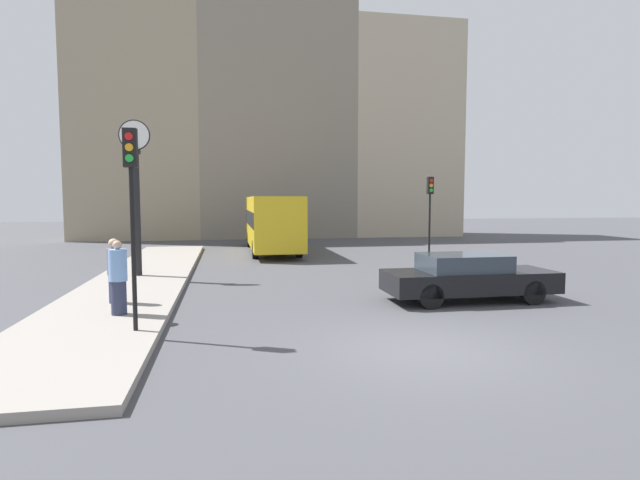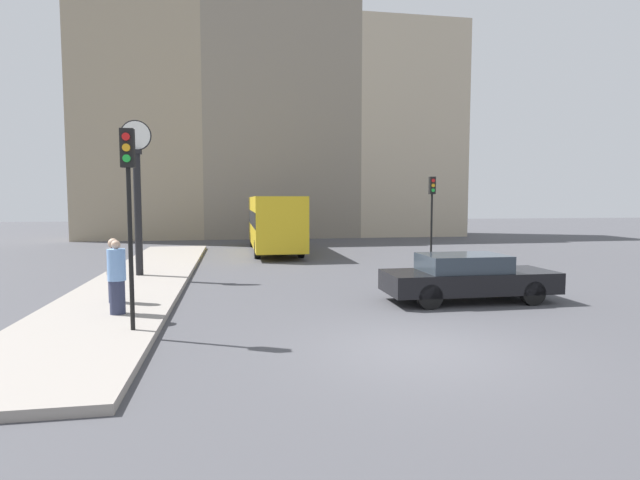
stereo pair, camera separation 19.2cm
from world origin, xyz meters
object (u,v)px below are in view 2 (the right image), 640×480
object	(u,v)px
sedan_car	(467,277)
pedestrian_blue_stripe	(117,278)
pedestrian_grey_jacket	(114,270)
street_clock	(137,192)
traffic_light_far	(432,201)
traffic_light_near	(129,188)
bus_distant	(274,221)

from	to	relation	value
sedan_car	pedestrian_blue_stripe	xyz separation A→B (m)	(-8.95, -0.66, 0.33)
pedestrian_grey_jacket	sedan_car	bearing A→B (deg)	-4.42
street_clock	traffic_light_far	bearing A→B (deg)	12.55
traffic_light_near	pedestrian_blue_stripe	distance (m)	2.62
traffic_light_near	pedestrian_blue_stripe	bearing A→B (deg)	111.88
pedestrian_grey_jacket	bus_distant	bearing A→B (deg)	68.77
street_clock	pedestrian_blue_stripe	xyz separation A→B (m)	(0.60, -6.15, -2.04)
traffic_light_near	street_clock	world-z (taller)	street_clock
bus_distant	traffic_light_near	bearing A→B (deg)	-104.42
pedestrian_blue_stripe	pedestrian_grey_jacket	xyz separation A→B (m)	(-0.37, 1.38, -0.01)
pedestrian_blue_stripe	pedestrian_grey_jacket	distance (m)	1.43
sedan_car	pedestrian_blue_stripe	distance (m)	8.98
traffic_light_far	street_clock	xyz separation A→B (m)	(-11.86, -2.64, 0.33)
bus_distant	pedestrian_grey_jacket	size ratio (longest dim) A/B	5.75
street_clock	pedestrian_grey_jacket	xyz separation A→B (m)	(0.23, -4.77, -2.05)
street_clock	pedestrian_grey_jacket	world-z (taller)	street_clock
traffic_light_far	street_clock	size ratio (longest dim) A/B	0.71
bus_distant	pedestrian_grey_jacket	world-z (taller)	bus_distant
traffic_light_near	traffic_light_far	bearing A→B (deg)	44.20
traffic_light_far	pedestrian_blue_stripe	size ratio (longest dim) A/B	2.23
traffic_light_far	pedestrian_grey_jacket	size ratio (longest dim) A/B	2.30
bus_distant	pedestrian_blue_stripe	bearing A→B (deg)	-108.09
traffic_light_near	traffic_light_far	size ratio (longest dim) A/B	1.06
pedestrian_grey_jacket	traffic_light_far	bearing A→B (deg)	32.51
bus_distant	traffic_light_near	world-z (taller)	traffic_light_near
street_clock	pedestrian_grey_jacket	distance (m)	5.20
sedan_car	traffic_light_far	xyz separation A→B (m)	(2.30, 8.13, 2.04)
pedestrian_blue_stripe	pedestrian_grey_jacket	bearing A→B (deg)	105.11
traffic_light_far	traffic_light_near	bearing A→B (deg)	-135.80
pedestrian_blue_stripe	traffic_light_far	bearing A→B (deg)	38.00
sedan_car	traffic_light_far	distance (m)	8.70
bus_distant	street_clock	world-z (taller)	street_clock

